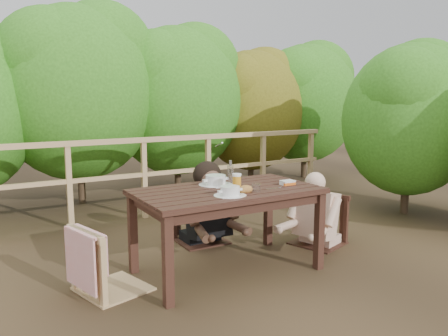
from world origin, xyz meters
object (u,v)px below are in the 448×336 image
soup_far (216,181)px  beer_glass (237,182)px  chair_right (319,199)px  woman (200,179)px  butter_tub (287,183)px  chair_left (111,228)px  chair_far (201,196)px  table (227,231)px  bottle (230,173)px  tumbler (256,188)px  soup_near (230,192)px  bread_roll (246,189)px  diner_right (322,184)px

soup_far → beer_glass: 0.27m
chair_right → woman: size_ratio=0.72×
beer_glass → butter_tub: (0.49, -0.06, -0.05)m
chair_left → chair_far: chair_left is taller
woman → table: bearing=79.0°
chair_right → soup_far: chair_right is taller
table → chair_left: bearing=173.5°
bottle → table: bearing=-129.7°
chair_left → tumbler: size_ratio=12.50×
soup_near → bottle: (0.23, 0.38, 0.07)m
soup_far → bottle: 0.15m
soup_near → bread_roll: 0.17m
bottle → tumbler: 0.38m
soup_near → soup_far: soup_far is taller
diner_right → beer_glass: diner_right is taller
soup_near → soup_far: bearing=75.3°
chair_far → bottle: chair_far is taller
woman → soup_near: size_ratio=5.05×
chair_right → beer_glass: chair_right is taller
chair_far → chair_left: bearing=-148.2°
chair_right → butter_tub: chair_right is taller
table → diner_right: diner_right is taller
chair_far → woman: size_ratio=0.74×
table → soup_near: bearing=-115.4°
bottle → butter_tub: (0.43, -0.28, -0.09)m
bottle → butter_tub: bearing=-32.9°
chair_left → chair_far: 1.34m
soup_far → beer_glass: size_ratio=2.03×
chair_right → beer_glass: bearing=-98.0°
chair_far → beer_glass: chair_far is taller
woman → tumbler: (-0.02, -1.05, 0.09)m
chair_left → butter_tub: chair_left is taller
chair_left → woman: 1.36m
bread_roll → bottle: 0.36m
chair_left → butter_tub: bearing=-113.7°
diner_right → soup_far: (-1.20, 0.07, 0.14)m
chair_far → soup_far: 0.68m
soup_far → table: bearing=-91.4°
woman → beer_glass: woman is taller
table → diner_right: bearing=6.4°
chair_right → soup_far: size_ratio=3.16×
chair_left → soup_far: size_ratio=3.32×
diner_right → table: bearing=78.4°
chair_far → table: bearing=-101.3°
table → chair_far: (0.17, 0.81, 0.13)m
chair_left → bottle: (1.10, 0.04, 0.33)m
chair_far → diner_right: diner_right is taller
woman → bottle: 0.70m
chair_far → bread_roll: bearing=-95.7°
chair_far → soup_near: (-0.28, -1.04, 0.27)m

